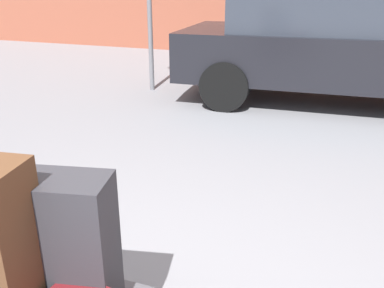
% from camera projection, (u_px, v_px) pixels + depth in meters
% --- Properties ---
extents(suitcase_charcoal_rear_right, '(0.42, 0.29, 0.59)m').
position_uv_depth(suitcase_charcoal_rear_right, '(65.00, 247.00, 1.61)').
color(suitcase_charcoal_rear_right, '#2D2D33').
rests_on(suitcase_charcoal_rear_right, luggage_cart).
extents(parked_car, '(4.40, 2.12, 1.42)m').
position_uv_depth(parked_car, '(338.00, 46.00, 5.60)').
color(parked_car, black).
rests_on(parked_car, ground_plane).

